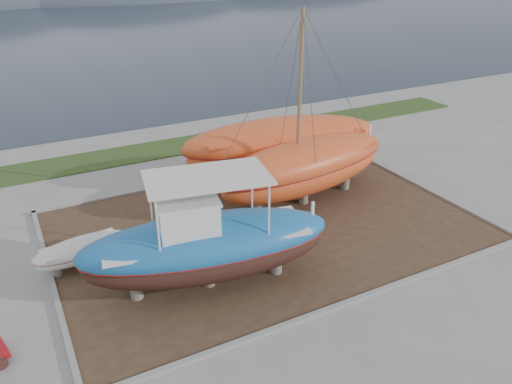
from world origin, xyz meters
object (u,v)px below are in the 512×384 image
blue_caique (207,233)px  orange_sailboat (307,113)px  white_dinghy (82,253)px  orange_bare_hull (282,152)px

blue_caique → orange_sailboat: 8.12m
white_dinghy → orange_bare_hull: 11.23m
white_dinghy → orange_sailboat: 11.24m
orange_sailboat → orange_bare_hull: (0.23, 2.53, -2.80)m
white_dinghy → orange_sailboat: (10.50, 0.55, 3.97)m
white_dinghy → orange_sailboat: size_ratio=0.38×
blue_caique → white_dinghy: size_ratio=2.46×
white_dinghy → orange_bare_hull: (10.74, 3.09, 1.16)m
blue_caique → white_dinghy: blue_caique is taller
blue_caique → white_dinghy: (-3.84, 3.44, -1.62)m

